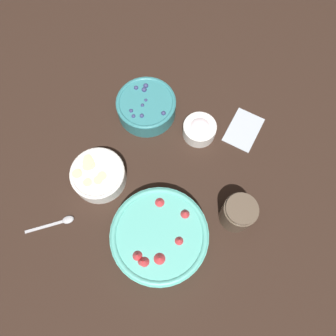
# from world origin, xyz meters

# --- Properties ---
(ground_plane) EXTENTS (4.00, 4.00, 0.00)m
(ground_plane) POSITION_xyz_m (0.00, 0.00, 0.00)
(ground_plane) COLOR black
(bowl_strawberries) EXTENTS (0.26, 0.26, 0.09)m
(bowl_strawberries) POSITION_xyz_m (-0.15, -0.07, 0.04)
(bowl_strawberries) COLOR #56B7A8
(bowl_strawberries) RESTS_ON ground_plane
(bowl_blueberries) EXTENTS (0.18, 0.18, 0.07)m
(bowl_blueberries) POSITION_xyz_m (0.16, 0.18, 0.04)
(bowl_blueberries) COLOR teal
(bowl_blueberries) RESTS_ON ground_plane
(bowl_bananas) EXTENTS (0.15, 0.15, 0.06)m
(bowl_bananas) POSITION_xyz_m (-0.10, 0.17, 0.03)
(bowl_bananas) COLOR white
(bowl_bananas) RESTS_ON ground_plane
(bowl_cream) EXTENTS (0.10, 0.10, 0.06)m
(bowl_cream) POSITION_xyz_m (0.18, -0.00, 0.03)
(bowl_cream) COLOR white
(bowl_cream) RESTS_ON ground_plane
(jar_chocolate) EXTENTS (0.09, 0.09, 0.10)m
(jar_chocolate) POSITION_xyz_m (0.01, -0.22, 0.05)
(jar_chocolate) COLOR brown
(jar_chocolate) RESTS_ON ground_plane
(napkin) EXTENTS (0.14, 0.10, 0.01)m
(napkin) POSITION_xyz_m (0.27, -0.11, 0.00)
(napkin) COLOR #B2BCC6
(napkin) RESTS_ON ground_plane
(spoon) EXTENTS (0.11, 0.10, 0.01)m
(spoon) POSITION_xyz_m (-0.27, 0.19, 0.00)
(spoon) COLOR #B2B2B7
(spoon) RESTS_ON ground_plane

